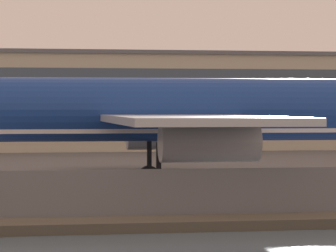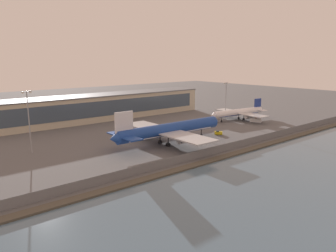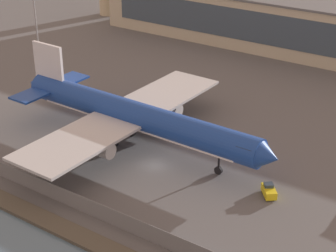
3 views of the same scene
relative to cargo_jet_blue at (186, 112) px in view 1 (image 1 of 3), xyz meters
The scene contains 3 objects.
ground_plane 9.62m from the cargo_jet_blue, 27.21° to the right, with size 500.00×500.00×0.00m, color #565659.
cargo_jet_blue is the anchor object (origin of this frame).
terminal_building 62.34m from the cargo_jet_blue, 82.58° to the left, with size 116.05×17.45×12.99m.
Camera 1 is at (-20.81, -66.44, 5.90)m, focal length 105.00 mm.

